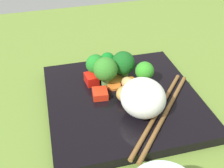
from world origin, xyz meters
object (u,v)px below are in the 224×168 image
Objects in this scene: rice_mound at (143,98)px; broccoli_floret_2 at (107,61)px; carrot_slice_2 at (129,80)px; chopstick_pair at (162,112)px; square_plate at (123,100)px.

rice_mound is 14.52cm from broccoli_floret_2.
rice_mound reaches higher than carrot_slice_2.
chopstick_pair is at bearing -159.10° from broccoli_floret_2.
carrot_slice_2 is at bearing -141.43° from broccoli_floret_2.
broccoli_floret_2 is at bearing 38.57° from carrot_slice_2.
broccoli_floret_2 reaches higher than chopstick_pair.
chopstick_pair is (-6.77, -5.11, 1.35)cm from square_plate.
square_plate is 3.62× the size of rice_mound.
square_plate is at bearing -175.01° from broccoli_floret_2.
broccoli_floret_2 is at bearing 9.65° from rice_mound.
chopstick_pair is at bearing -142.94° from square_plate.
rice_mound is 4.79cm from chopstick_pair.
broccoli_floret_2 reaches higher than square_plate.
square_plate is 8.59cm from chopstick_pair.
carrot_slice_2 is at bearing -33.34° from square_plate.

